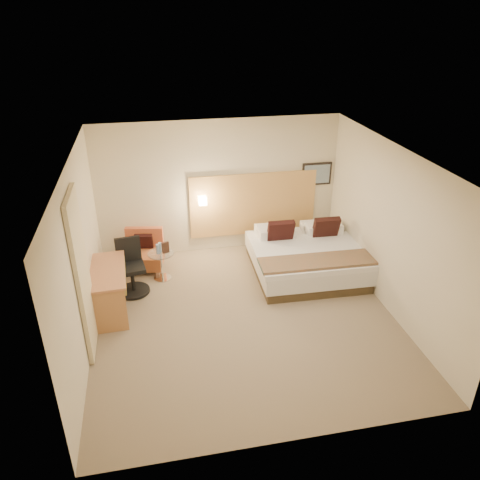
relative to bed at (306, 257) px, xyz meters
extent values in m
cube|color=#826F57|center=(-1.45, -1.20, -0.34)|extent=(4.80, 5.00, 0.02)
cube|color=silver|center=(-1.45, -1.20, 2.38)|extent=(4.80, 5.00, 0.02)
cube|color=beige|center=(-1.45, 1.31, 1.02)|extent=(4.80, 0.02, 2.70)
cube|color=beige|center=(-1.45, -3.71, 1.02)|extent=(4.80, 0.02, 2.70)
cube|color=beige|center=(-3.86, -1.20, 1.02)|extent=(0.02, 5.00, 2.70)
cube|color=beige|center=(0.96, -1.20, 1.02)|extent=(0.02, 5.00, 2.70)
cube|color=tan|center=(-0.75, 1.27, 0.62)|extent=(2.60, 0.04, 1.30)
cube|color=black|center=(0.57, 1.28, 1.17)|extent=(0.62, 0.03, 0.47)
cube|color=slate|center=(0.57, 1.26, 1.17)|extent=(0.54, 0.01, 0.39)
cylinder|color=white|center=(-1.80, 1.22, 0.82)|extent=(0.02, 0.12, 0.02)
cube|color=#FFEDC6|center=(-1.80, 1.16, 0.82)|extent=(0.15, 0.15, 0.15)
cube|color=beige|center=(-3.81, -1.45, 0.89)|extent=(0.06, 0.90, 2.42)
cylinder|color=#7B97BF|center=(-2.74, 0.27, 0.31)|extent=(0.07, 0.07, 0.19)
cylinder|color=#94C3E5|center=(-2.70, 0.32, 0.31)|extent=(0.07, 0.07, 0.19)
cube|color=#3C2318|center=(-2.60, 0.29, 0.32)|extent=(0.13, 0.09, 0.21)
cube|color=#413320|center=(0.00, 0.00, -0.24)|extent=(1.98, 1.98, 0.18)
cube|color=silver|center=(0.00, 0.00, 0.00)|extent=(2.04, 2.04, 0.30)
cube|color=silver|center=(-0.01, -0.28, 0.20)|extent=(2.08, 1.48, 0.10)
cube|color=white|center=(-0.46, 0.74, 0.24)|extent=(0.70, 0.40, 0.18)
cube|color=white|center=(0.50, 0.72, 0.24)|extent=(0.70, 0.40, 0.18)
cube|color=white|center=(-0.46, 0.48, 0.34)|extent=(0.70, 0.40, 0.18)
cube|color=white|center=(0.49, 0.46, 0.34)|extent=(0.70, 0.40, 0.18)
cube|color=black|center=(-0.44, 0.29, 0.42)|extent=(0.50, 0.28, 0.51)
cube|color=black|center=(0.45, 0.26, 0.42)|extent=(0.50, 0.28, 0.51)
cube|color=#C86129|center=(-0.02, -0.68, 0.28)|extent=(2.10, 0.60, 0.05)
cube|color=#B37D54|center=(-3.35, 0.52, -0.28)|extent=(0.08, 0.08, 0.09)
cube|color=#AA7150|center=(-2.78, 0.42, -0.28)|extent=(0.08, 0.08, 0.09)
cube|color=#A26F4C|center=(-3.26, 1.01, -0.28)|extent=(0.08, 0.08, 0.09)
cube|color=#AE7852|center=(-2.69, 0.91, -0.28)|extent=(0.08, 0.08, 0.09)
cube|color=#9F512A|center=(-3.02, 0.71, -0.10)|extent=(0.82, 0.75, 0.27)
cube|color=#BC5532|center=(-2.98, 0.97, 0.23)|extent=(0.73, 0.23, 0.40)
cube|color=black|center=(-2.99, 0.87, 0.17)|extent=(0.37, 0.23, 0.35)
cylinder|color=silver|center=(-2.70, 0.28, -0.32)|extent=(0.41, 0.41, 0.02)
cylinder|color=white|center=(-2.70, 0.28, -0.06)|extent=(0.05, 0.05, 0.50)
cylinder|color=white|center=(-2.70, 0.28, 0.20)|extent=(0.61, 0.61, 0.01)
cube|color=#B66F47|center=(-3.58, -0.59, 0.44)|extent=(0.63, 1.28, 0.04)
cube|color=#B67947|center=(-3.56, -1.17, 0.05)|extent=(0.52, 0.06, 0.74)
cube|color=#AF6C44|center=(-3.61, 0.00, 0.05)|extent=(0.52, 0.06, 0.74)
cube|color=#A18A3F|center=(-3.53, -0.59, 0.36)|extent=(0.52, 1.19, 0.10)
cylinder|color=black|center=(-3.22, -0.10, -0.29)|extent=(0.63, 0.63, 0.04)
cylinder|color=black|center=(-3.22, -0.10, -0.06)|extent=(0.07, 0.07, 0.43)
cube|color=black|center=(-3.22, -0.10, 0.18)|extent=(0.51, 0.51, 0.08)
cube|color=black|center=(-3.25, 0.10, 0.45)|extent=(0.43, 0.11, 0.45)
camera|label=1|loc=(-2.76, -7.35, 4.26)|focal=35.00mm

